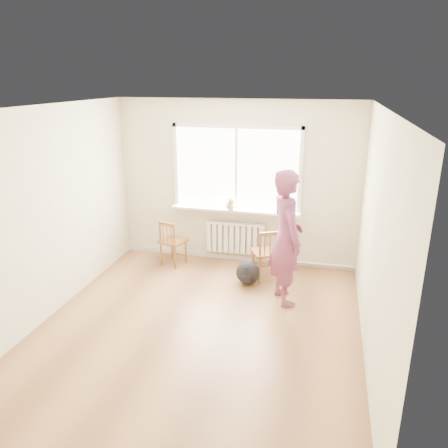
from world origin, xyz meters
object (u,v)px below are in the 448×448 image
Objects in this scene: backpack at (248,273)px; cat at (231,204)px; chair_left at (172,243)px; chair_right at (267,255)px; person at (286,238)px.

cat is at bearing 121.96° from backpack.
chair_left is at bearing 163.70° from backpack.
chair_left is 2.11× the size of cat.
chair_right is 0.87m from person.
chair_right is 0.41m from backpack.
backpack is (-0.59, 0.39, -0.76)m from person.
chair_right reaches higher than chair_left.
person reaches higher than chair_right.
cat is at bearing -61.23° from chair_right.
chair_right is 0.44× the size of person.
person is 5.09× the size of cat.
person is at bearing -33.50° from backpack.
person is at bearing -62.95° from cat.
chair_right is at bearing 39.73° from backpack.
chair_left is 2.19m from person.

